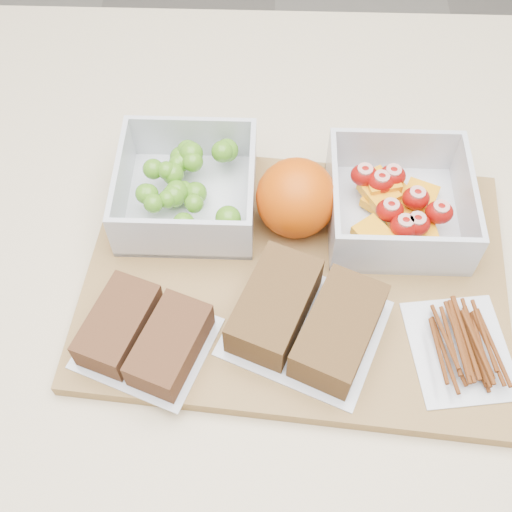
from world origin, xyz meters
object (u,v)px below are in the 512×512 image
at_px(sandwich_bag_left, 144,335).
at_px(pretzel_bag, 463,345).
at_px(cutting_board, 296,276).
at_px(grape_container, 188,187).
at_px(sandwich_bag_center, 306,318).
at_px(fruit_container, 398,205).
at_px(orange, 296,198).

bearing_deg(sandwich_bag_left, pretzel_bag, 0.41).
distance_m(cutting_board, pretzel_bag, 0.17).
xyz_separation_m(grape_container, sandwich_bag_center, (0.12, -0.15, -0.00)).
height_order(cutting_board, sandwich_bag_left, sandwich_bag_left).
distance_m(fruit_container, sandwich_bag_left, 0.29).
bearing_deg(grape_container, pretzel_bag, -32.03).
relative_size(fruit_container, orange, 1.74).
relative_size(grape_container, sandwich_bag_left, 0.99).
bearing_deg(fruit_container, cutting_board, -145.80).
distance_m(grape_container, fruit_container, 0.22).
bearing_deg(pretzel_bag, sandwich_bag_center, 172.79).
xyz_separation_m(sandwich_bag_left, sandwich_bag_center, (0.15, 0.02, 0.00)).
bearing_deg(cutting_board, pretzel_bag, -23.15).
relative_size(cutting_board, sandwich_bag_left, 2.92).
relative_size(grape_container, pretzel_bag, 1.19).
height_order(grape_container, orange, orange).
relative_size(fruit_container, sandwich_bag_left, 0.99).
relative_size(cutting_board, pretzel_bag, 3.51).
relative_size(fruit_container, pretzel_bag, 1.19).
relative_size(orange, sandwich_bag_left, 0.57).
xyz_separation_m(cutting_board, grape_container, (-0.11, 0.09, 0.03)).
xyz_separation_m(grape_container, sandwich_bag_left, (-0.03, -0.17, -0.01)).
relative_size(grape_container, sandwich_bag_center, 0.81).
distance_m(grape_container, sandwich_bag_left, 0.17).
relative_size(sandwich_bag_left, sandwich_bag_center, 0.82).
bearing_deg(fruit_container, pretzel_bag, -72.52).
distance_m(cutting_board, grape_container, 0.15).
bearing_deg(cutting_board, fruit_container, 39.22).
distance_m(sandwich_bag_left, sandwich_bag_center, 0.15).
bearing_deg(orange, fruit_container, 4.55).
bearing_deg(sandwich_bag_left, orange, 46.51).
relative_size(sandwich_bag_left, pretzel_bag, 1.20).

